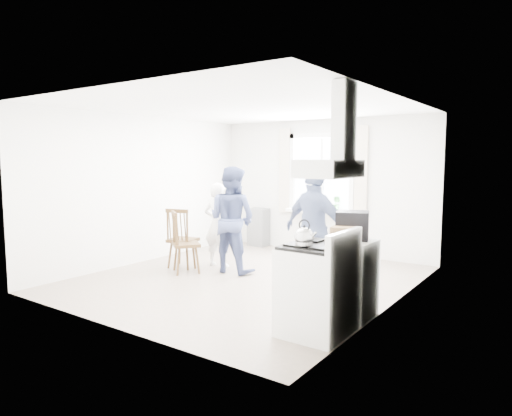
{
  "coord_description": "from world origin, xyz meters",
  "views": [
    {
      "loc": [
        4.06,
        -5.55,
        1.83
      ],
      "look_at": [
        0.03,
        0.2,
        1.08
      ],
      "focal_mm": 32.0,
      "sensor_mm": 36.0,
      "label": 1
    }
  ],
  "objects_px": {
    "windsor_chair_b": "(179,235)",
    "person_left": "(218,225)",
    "person_mid": "(232,220)",
    "low_cabinet": "(351,278)",
    "stereo_stack": "(352,225)",
    "windsor_chair_a": "(180,232)",
    "person_right": "(315,230)",
    "gas_stove": "(318,288)"
  },
  "relations": [
    {
      "from": "windsor_chair_b",
      "to": "person_left",
      "type": "distance_m",
      "value": 0.75
    },
    {
      "from": "person_left",
      "to": "person_mid",
      "type": "height_order",
      "value": "person_mid"
    },
    {
      "from": "low_cabinet",
      "to": "stereo_stack",
      "type": "height_order",
      "value": "stereo_stack"
    },
    {
      "from": "low_cabinet",
      "to": "windsor_chair_a",
      "type": "xyz_separation_m",
      "value": [
        -3.3,
        0.54,
        0.18
      ]
    },
    {
      "from": "stereo_stack",
      "to": "person_mid",
      "type": "xyz_separation_m",
      "value": [
        -2.42,
        0.81,
        -0.21
      ]
    },
    {
      "from": "low_cabinet",
      "to": "person_left",
      "type": "xyz_separation_m",
      "value": [
        -2.87,
        1.03,
        0.27
      ]
    },
    {
      "from": "low_cabinet",
      "to": "person_right",
      "type": "xyz_separation_m",
      "value": [
        -0.85,
        0.7,
        0.41
      ]
    },
    {
      "from": "gas_stove",
      "to": "person_mid",
      "type": "height_order",
      "value": "person_mid"
    },
    {
      "from": "gas_stove",
      "to": "windsor_chair_a",
      "type": "height_order",
      "value": "gas_stove"
    },
    {
      "from": "gas_stove",
      "to": "low_cabinet",
      "type": "relative_size",
      "value": 1.24
    },
    {
      "from": "person_left",
      "to": "person_right",
      "type": "bearing_deg",
      "value": 160.37
    },
    {
      "from": "person_left",
      "to": "person_mid",
      "type": "bearing_deg",
      "value": 149.31
    },
    {
      "from": "stereo_stack",
      "to": "windsor_chair_a",
      "type": "distance_m",
      "value": 3.34
    },
    {
      "from": "gas_stove",
      "to": "person_right",
      "type": "height_order",
      "value": "person_right"
    },
    {
      "from": "stereo_stack",
      "to": "person_left",
      "type": "height_order",
      "value": "person_left"
    },
    {
      "from": "windsor_chair_b",
      "to": "person_mid",
      "type": "height_order",
      "value": "person_mid"
    },
    {
      "from": "person_right",
      "to": "person_left",
      "type": "bearing_deg",
      "value": 2.62
    },
    {
      "from": "windsor_chair_a",
      "to": "person_left",
      "type": "xyz_separation_m",
      "value": [
        0.43,
        0.49,
        0.1
      ]
    },
    {
      "from": "gas_stove",
      "to": "person_right",
      "type": "distance_m",
      "value": 1.65
    },
    {
      "from": "gas_stove",
      "to": "low_cabinet",
      "type": "distance_m",
      "value": 0.7
    },
    {
      "from": "gas_stove",
      "to": "person_left",
      "type": "relative_size",
      "value": 0.78
    },
    {
      "from": "stereo_stack",
      "to": "windsor_chair_a",
      "type": "height_order",
      "value": "stereo_stack"
    },
    {
      "from": "windsor_chair_a",
      "to": "person_right",
      "type": "xyz_separation_m",
      "value": [
        2.45,
        0.16,
        0.24
      ]
    },
    {
      "from": "windsor_chair_b",
      "to": "gas_stove",
      "type": "bearing_deg",
      "value": -18.75
    },
    {
      "from": "stereo_stack",
      "to": "windsor_chair_a",
      "type": "relative_size",
      "value": 0.45
    },
    {
      "from": "stereo_stack",
      "to": "person_left",
      "type": "distance_m",
      "value": 3.03
    },
    {
      "from": "windsor_chair_a",
      "to": "windsor_chair_b",
      "type": "xyz_separation_m",
      "value": [
        0.21,
        -0.22,
        -0.01
      ]
    },
    {
      "from": "windsor_chair_a",
      "to": "person_mid",
      "type": "relative_size",
      "value": 0.6
    },
    {
      "from": "windsor_chair_b",
      "to": "person_right",
      "type": "xyz_separation_m",
      "value": [
        2.25,
        0.38,
        0.24
      ]
    },
    {
      "from": "stereo_stack",
      "to": "windsor_chair_b",
      "type": "relative_size",
      "value": 0.46
    },
    {
      "from": "gas_stove",
      "to": "person_left",
      "type": "bearing_deg",
      "value": 148.25
    },
    {
      "from": "person_left",
      "to": "windsor_chair_b",
      "type": "bearing_deg",
      "value": 61.91
    },
    {
      "from": "person_left",
      "to": "gas_stove",
      "type": "bearing_deg",
      "value": 137.89
    },
    {
      "from": "stereo_stack",
      "to": "person_mid",
      "type": "relative_size",
      "value": 0.27
    },
    {
      "from": "person_left",
      "to": "person_right",
      "type": "xyz_separation_m",
      "value": [
        2.02,
        -0.33,
        0.14
      ]
    },
    {
      "from": "low_cabinet",
      "to": "person_left",
      "type": "bearing_deg",
      "value": 160.2
    },
    {
      "from": "gas_stove",
      "to": "person_mid",
      "type": "distance_m",
      "value": 2.88
    },
    {
      "from": "windsor_chair_a",
      "to": "person_mid",
      "type": "height_order",
      "value": "person_mid"
    },
    {
      "from": "windsor_chair_b",
      "to": "person_right",
      "type": "bearing_deg",
      "value": 9.49
    },
    {
      "from": "person_left",
      "to": "person_mid",
      "type": "distance_m",
      "value": 0.47
    },
    {
      "from": "windsor_chair_a",
      "to": "person_right",
      "type": "bearing_deg",
      "value": 3.74
    },
    {
      "from": "windsor_chair_b",
      "to": "person_left",
      "type": "height_order",
      "value": "person_left"
    }
  ]
}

